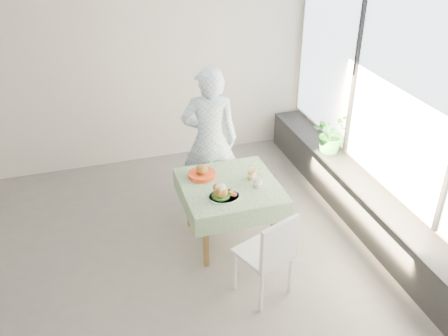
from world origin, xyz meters
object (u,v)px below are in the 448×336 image
object	(u,v)px
cafe_table	(230,206)
chair_far	(217,183)
potted_plant	(331,133)
main_dish	(222,193)
juice_cup_orange	(252,174)
diner	(210,140)
chair_near	(264,269)

from	to	relation	value
cafe_table	chair_far	size ratio (longest dim) A/B	1.30
cafe_table	chair_far	world-z (taller)	chair_far
chair_far	potted_plant	bearing A→B (deg)	-2.34
main_dish	juice_cup_orange	xyz separation A→B (m)	(0.42, 0.27, 0.01)
diner	potted_plant	size ratio (longest dim) A/B	3.48
main_dish	juice_cup_orange	bearing A→B (deg)	32.16
chair_near	juice_cup_orange	size ratio (longest dim) A/B	3.45
chair_far	juice_cup_orange	xyz separation A→B (m)	(0.17, -0.79, 0.56)
cafe_table	juice_cup_orange	bearing A→B (deg)	7.20
chair_near	diner	size ratio (longest dim) A/B	0.52
chair_far	diner	distance (m)	0.69
chair_far	main_dish	distance (m)	1.22
chair_near	potted_plant	size ratio (longest dim) A/B	1.81
potted_plant	cafe_table	bearing A→B (deg)	-154.99
main_dish	potted_plant	bearing A→B (deg)	29.03
juice_cup_orange	chair_near	bearing A→B (deg)	-102.42
juice_cup_orange	main_dish	bearing A→B (deg)	-147.84
potted_plant	main_dish	bearing A→B (deg)	-150.97
juice_cup_orange	chair_far	bearing A→B (deg)	101.87
main_dish	diner	bearing A→B (deg)	81.44
main_dish	chair_near	bearing A→B (deg)	-73.03
main_dish	potted_plant	world-z (taller)	potted_plant
chair_near	diner	xyz separation A→B (m)	(-0.07, 1.66, 0.63)
chair_far	chair_near	size ratio (longest dim) A/B	0.84
juice_cup_orange	potted_plant	bearing A→B (deg)	28.03
chair_near	main_dish	bearing A→B (deg)	106.97
main_dish	chair_far	bearing A→B (deg)	76.40
diner	potted_plant	xyz separation A→B (m)	(1.64, 0.02, -0.16)
main_dish	cafe_table	bearing A→B (deg)	55.84
cafe_table	chair_near	distance (m)	0.94
chair_far	chair_near	world-z (taller)	chair_near
chair_far	main_dish	xyz separation A→B (m)	(-0.26, -1.06, 0.55)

